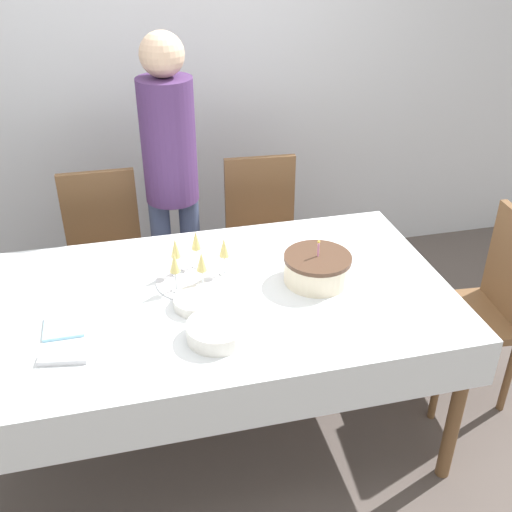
{
  "coord_description": "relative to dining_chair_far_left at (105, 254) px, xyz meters",
  "views": [
    {
      "loc": [
        -0.3,
        -2.03,
        2.16
      ],
      "look_at": [
        0.2,
        0.06,
        0.9
      ],
      "focal_mm": 42.0,
      "sensor_mm": 36.0,
      "label": 1
    }
  ],
  "objects": [
    {
      "name": "dining_chair_far_left",
      "position": [
        0.0,
        0.0,
        0.0
      ],
      "size": [
        0.42,
        0.42,
        0.96
      ],
      "color": "brown",
      "rests_on": "ground_plane"
    },
    {
      "name": "ground_plane",
      "position": [
        0.44,
        -0.88,
        -0.53
      ],
      "size": [
        12.0,
        12.0,
        0.0
      ],
      "primitive_type": "plane",
      "color": "#564C47"
    },
    {
      "name": "champagne_tray",
      "position": [
        0.39,
        -0.75,
        0.32
      ],
      "size": [
        0.34,
        0.34,
        0.18
      ],
      "color": "silver",
      "rests_on": "dining_table"
    },
    {
      "name": "napkin_pile",
      "position": [
        -0.14,
        -0.97,
        0.25
      ],
      "size": [
        0.15,
        0.15,
        0.01
      ],
      "color": "#8CC6E0",
      "rests_on": "dining_table"
    },
    {
      "name": "plate_stack_main",
      "position": [
        0.41,
        -1.16,
        0.28
      ],
      "size": [
        0.23,
        0.23,
        0.06
      ],
      "color": "silver",
      "rests_on": "dining_table"
    },
    {
      "name": "dining_chair_far_right",
      "position": [
        0.88,
        -0.0,
        0.0
      ],
      "size": [
        0.45,
        0.45,
        0.96
      ],
      "color": "brown",
      "rests_on": "ground_plane"
    },
    {
      "name": "plate_stack_dessert",
      "position": [
        0.37,
        -0.95,
        0.27
      ],
      "size": [
        0.19,
        0.19,
        0.04
      ],
      "color": "silver",
      "rests_on": "dining_table"
    },
    {
      "name": "dining_chair_right_end",
      "position": [
        1.74,
        -0.88,
        0.0
      ],
      "size": [
        0.45,
        0.45,
        0.96
      ],
      "color": "brown",
      "rests_on": "ground_plane"
    },
    {
      "name": "wall_back",
      "position": [
        0.44,
        0.69,
        0.82
      ],
      "size": [
        8.0,
        0.05,
        2.7
      ],
      "color": "silver",
      "rests_on": "ground_plane"
    },
    {
      "name": "birthday_cake",
      "position": [
        0.89,
        -0.88,
        0.31
      ],
      "size": [
        0.29,
        0.29,
        0.19
      ],
      "color": "beige",
      "rests_on": "dining_table"
    },
    {
      "name": "dining_table",
      "position": [
        0.44,
        -0.88,
        0.14
      ],
      "size": [
        1.98,
        1.12,
        0.78
      ],
      "color": "white",
      "rests_on": "ground_plane"
    },
    {
      "name": "cake_knife",
      "position": [
        0.87,
        -1.07,
        0.25
      ],
      "size": [
        0.3,
        0.08,
        0.0
      ],
      "color": "silver",
      "rests_on": "dining_table"
    },
    {
      "name": "person_standing",
      "position": [
        0.39,
        0.03,
        0.47
      ],
      "size": [
        0.28,
        0.28,
        1.66
      ],
      "color": "#3F4C72",
      "rests_on": "ground_plane"
    },
    {
      "name": "fork_pile",
      "position": [
        -0.14,
        -1.16,
        0.25
      ],
      "size": [
        0.18,
        0.09,
        0.02
      ],
      "color": "silver",
      "rests_on": "dining_table"
    }
  ]
}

